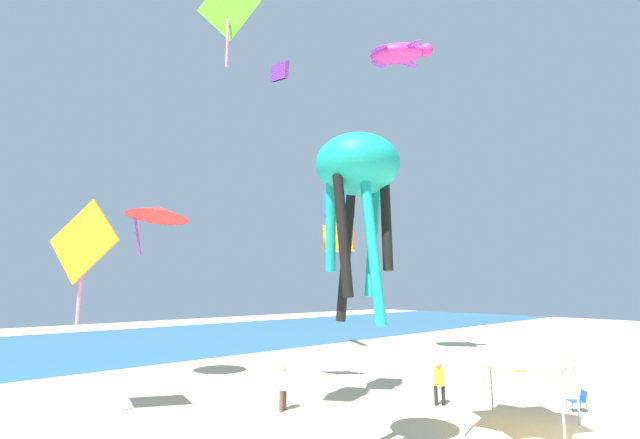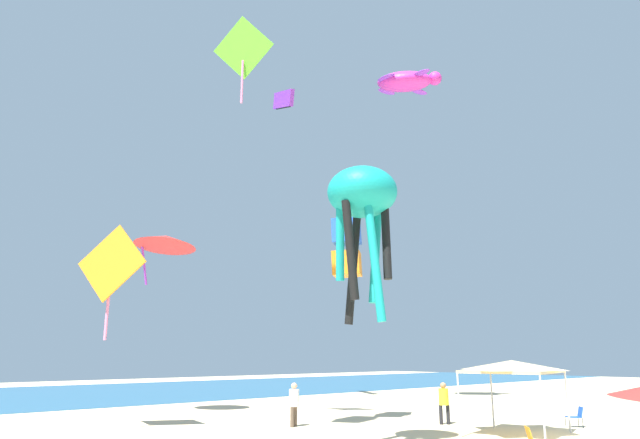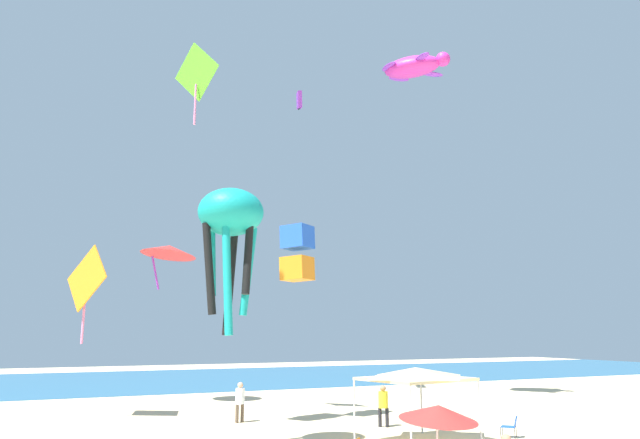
% 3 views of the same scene
% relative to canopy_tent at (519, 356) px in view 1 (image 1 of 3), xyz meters
% --- Properties ---
extents(ocean_strip, '(120.00, 25.86, 0.02)m').
position_rel_canopy_tent_xyz_m(ocean_strip, '(1.68, 34.06, -2.44)').
color(ocean_strip, '#28668E').
rests_on(ocean_strip, ground).
extents(canopy_tent, '(4.12, 3.68, 2.70)m').
position_rel_canopy_tent_xyz_m(canopy_tent, '(0.00, 0.00, 0.00)').
color(canopy_tent, '#B7B7BC').
rests_on(canopy_tent, ground).
extents(folding_chair_left_of_tent, '(0.80, 0.81, 0.82)m').
position_rel_canopy_tent_xyz_m(folding_chair_left_of_tent, '(3.98, -0.52, -1.98)').
color(folding_chair_left_of_tent, black).
rests_on(folding_chair_left_of_tent, ground).
extents(person_near_umbrella, '(0.44, 0.42, 1.76)m').
position_rel_canopy_tent_xyz_m(person_near_umbrella, '(-4.49, 7.54, -1.42)').
color(person_near_umbrella, brown).
rests_on(person_near_umbrella, ground).
extents(person_by_tent, '(0.41, 0.41, 1.74)m').
position_rel_canopy_tent_xyz_m(person_by_tent, '(0.79, 3.76, -1.44)').
color(person_by_tent, black).
rests_on(person_by_tent, ground).
extents(kite_box_blue, '(1.77, 1.78, 2.68)m').
position_rel_canopy_tent_xyz_m(kite_box_blue, '(-2.07, 6.72, 5.29)').
color(kite_box_blue, blue).
extents(kite_diamond_orange, '(1.66, 2.98, 4.78)m').
position_rel_canopy_tent_xyz_m(kite_diamond_orange, '(-11.20, 11.29, 3.95)').
color(kite_diamond_orange, orange).
extents(kite_turtle_magenta, '(4.76, 4.77, 2.06)m').
position_rel_canopy_tent_xyz_m(kite_turtle_magenta, '(7.33, 10.20, 18.36)').
color(kite_turtle_magenta, '#E02D9E').
extents(kite_octopus_teal, '(2.37, 2.37, 5.26)m').
position_rel_canopy_tent_xyz_m(kite_octopus_teal, '(-6.94, 1.16, 5.52)').
color(kite_octopus_teal, teal).
extents(kite_delta_red, '(4.36, 4.34, 2.75)m').
position_rel_canopy_tent_xyz_m(kite_delta_red, '(-6.62, 15.71, 6.31)').
color(kite_delta_red, red).
extents(kite_parafoil_purple, '(1.69, 3.85, 2.40)m').
position_rel_canopy_tent_xyz_m(kite_parafoil_purple, '(2.09, 16.83, 17.66)').
color(kite_parafoil_purple, purple).
extents(kite_diamond_lime, '(1.69, 2.58, 4.32)m').
position_rel_canopy_tent_xyz_m(kite_diamond_lime, '(-6.88, 8.68, 14.39)').
color(kite_diamond_lime, '#66D82D').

